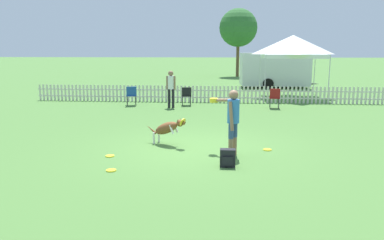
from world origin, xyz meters
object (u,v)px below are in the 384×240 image
object	(u,v)px
folding_chair_blue_left	(187,94)
canopy_tent_main	(293,47)
equipment_trailer	(274,69)
leaping_dog	(167,128)
spectator_standing	(171,86)
handler_person	(232,115)
folding_chair_green_right	(131,94)
backpack_on_grass	(228,158)
tree_left_grove	(238,28)
folding_chair_center	(275,96)
frisbee_near_handler	(110,156)
frisbee_near_dog	(267,150)
frisbee_midfield	(111,170)

from	to	relation	value
folding_chair_blue_left	canopy_tent_main	bearing A→B (deg)	-154.78
canopy_tent_main	equipment_trailer	distance (m)	5.39
leaping_dog	spectator_standing	xyz separation A→B (m)	(-0.83, 6.41, 0.51)
handler_person	folding_chair_green_right	xyz separation A→B (m)	(-4.35, 7.76, -0.45)
backpack_on_grass	equipment_trailer	bearing A→B (deg)	79.81
leaping_dog	folding_chair_green_right	world-z (taller)	folding_chair_green_right
tree_left_grove	folding_chair_center	bearing A→B (deg)	-87.13
tree_left_grove	spectator_standing	bearing A→B (deg)	-99.88
frisbee_near_handler	spectator_standing	xyz separation A→B (m)	(0.36, 7.62, 0.95)
handler_person	backpack_on_grass	size ratio (longest dim) A/B	4.06
folding_chair_blue_left	folding_chair_center	world-z (taller)	folding_chair_center
canopy_tent_main	spectator_standing	distance (m)	7.39
frisbee_near_dog	folding_chair_blue_left	distance (m)	7.99
folding_chair_center	spectator_standing	world-z (taller)	spectator_standing
folding_chair_center	folding_chair_green_right	distance (m)	6.31
backpack_on_grass	spectator_standing	xyz separation A→B (m)	(-2.40, 8.16, 0.78)
frisbee_near_dog	tree_left_grove	world-z (taller)	tree_left_grove
frisbee_midfield	tree_left_grove	xyz separation A→B (m)	(3.47, 28.52, 4.47)
leaping_dog	frisbee_near_handler	bearing A→B (deg)	-16.57
frisbee_near_handler	tree_left_grove	size ratio (longest dim) A/B	0.03
handler_person	frisbee_near_handler	world-z (taller)	handler_person
folding_chair_green_right	spectator_standing	size ratio (longest dim) A/B	0.55
frisbee_near_handler	leaping_dog	bearing A→B (deg)	45.52
backpack_on_grass	tree_left_grove	size ratio (longest dim) A/B	0.06
handler_person	folding_chair_center	world-z (taller)	handler_person
handler_person	folding_chair_green_right	distance (m)	8.90
frisbee_near_handler	frisbee_near_dog	world-z (taller)	same
frisbee_midfield	folding_chair_blue_left	bearing A→B (deg)	86.31
equipment_trailer	canopy_tent_main	bearing A→B (deg)	-90.77
folding_chair_center	spectator_standing	xyz separation A→B (m)	(-4.44, -0.21, 0.45)
canopy_tent_main	equipment_trailer	size ratio (longest dim) A/B	0.61
leaping_dog	equipment_trailer	distance (m)	16.57
frisbee_near_handler	canopy_tent_main	world-z (taller)	canopy_tent_main
handler_person	folding_chair_blue_left	xyz separation A→B (m)	(-1.89, 8.02, -0.48)
equipment_trailer	tree_left_grove	xyz separation A→B (m)	(-2.11, 10.41, 3.27)
handler_person	folding_chair_center	size ratio (longest dim) A/B	1.82
handler_person	leaping_dog	size ratio (longest dim) A/B	1.32
backpack_on_grass	folding_chair_green_right	size ratio (longest dim) A/B	0.44
frisbee_near_dog	spectator_standing	world-z (taller)	spectator_standing
frisbee_near_handler	frisbee_midfield	distance (m)	1.10
leaping_dog	folding_chair_blue_left	distance (m)	7.16
handler_person	frisbee_near_dog	bearing A→B (deg)	-30.95
equipment_trailer	tree_left_grove	distance (m)	11.11
frisbee_near_dog	canopy_tent_main	size ratio (longest dim) A/B	0.07
folding_chair_center	tree_left_grove	size ratio (longest dim) A/B	0.14
handler_person	frisbee_near_handler	size ratio (longest dim) A/B	7.38
frisbee_near_dog	frisbee_midfield	size ratio (longest dim) A/B	1.00
frisbee_near_handler	frisbee_near_dog	size ratio (longest dim) A/B	1.00
folding_chair_center	equipment_trailer	bearing A→B (deg)	-93.29
frisbee_midfield	tree_left_grove	bearing A→B (deg)	83.07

